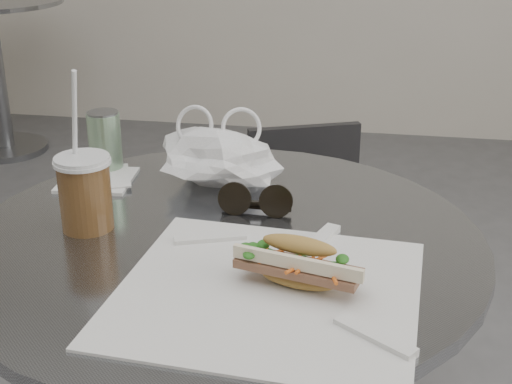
% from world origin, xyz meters
% --- Properties ---
extents(chair_far, '(0.38, 0.40, 0.67)m').
position_xyz_m(chair_far, '(0.09, 0.82, 0.30)').
color(chair_far, '#2C2C2E').
rests_on(chair_far, ground).
extents(sandwich_paper, '(0.39, 0.37, 0.00)m').
position_xyz_m(sandwich_paper, '(0.09, 0.05, 0.74)').
color(sandwich_paper, white).
rests_on(sandwich_paper, cafe_table).
extents(banh_mi, '(0.21, 0.12, 0.07)m').
position_xyz_m(banh_mi, '(0.12, 0.07, 0.77)').
color(banh_mi, '#B29243').
rests_on(banh_mi, sandwich_paper).
extents(iced_coffee, '(0.08, 0.08, 0.24)m').
position_xyz_m(iced_coffee, '(-0.20, 0.19, 0.80)').
color(iced_coffee, brown).
rests_on(iced_coffee, cafe_table).
extents(sunglasses, '(0.12, 0.03, 0.05)m').
position_xyz_m(sunglasses, '(0.03, 0.28, 0.76)').
color(sunglasses, black).
rests_on(sunglasses, cafe_table).
extents(plastic_bag, '(0.21, 0.17, 0.10)m').
position_xyz_m(plastic_bag, '(-0.05, 0.38, 0.79)').
color(plastic_bag, white).
rests_on(plastic_bag, cafe_table).
extents(napkin_stack, '(0.14, 0.14, 0.01)m').
position_xyz_m(napkin_stack, '(-0.26, 0.36, 0.74)').
color(napkin_stack, white).
rests_on(napkin_stack, cafe_table).
extents(drink_can, '(0.06, 0.06, 0.11)m').
position_xyz_m(drink_can, '(-0.26, 0.42, 0.79)').
color(drink_can, '#5EA15F').
rests_on(drink_can, cafe_table).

